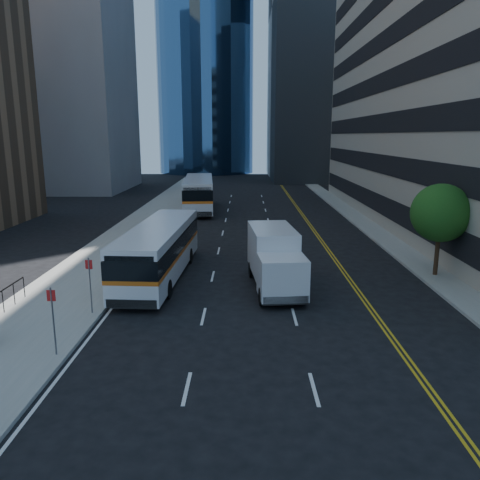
{
  "coord_description": "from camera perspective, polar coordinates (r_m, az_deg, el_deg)",
  "views": [
    {
      "loc": [
        -1.68,
        -17.3,
        7.77
      ],
      "look_at": [
        -1.92,
        4.9,
        2.8
      ],
      "focal_mm": 35.0,
      "sensor_mm": 36.0,
      "label": 1
    }
  ],
  "objects": [
    {
      "name": "box_truck",
      "position": [
        24.07,
        4.25,
        -2.24
      ],
      "size": [
        2.79,
        6.55,
        3.05
      ],
      "rotation": [
        0.0,
        0.0,
        0.1
      ],
      "color": "silver",
      "rests_on": "ground"
    },
    {
      "name": "sidewalk_west",
      "position": [
        43.89,
        -10.99,
        2.28
      ],
      "size": [
        5.0,
        90.0,
        0.15
      ],
      "primitive_type": "cube",
      "color": "gray",
      "rests_on": "ground"
    },
    {
      "name": "office_tower_north",
      "position": [
        94.11,
        14.12,
        25.93
      ],
      "size": [
        30.0,
        28.0,
        60.0
      ],
      "primitive_type": "cube",
      "color": "gray",
      "rests_on": "ground"
    },
    {
      "name": "bus_rear",
      "position": [
        50.09,
        -5.04,
        5.78
      ],
      "size": [
        3.89,
        13.33,
        3.39
      ],
      "rotation": [
        0.0,
        0.0,
        0.08
      ],
      "color": "silver",
      "rests_on": "ground"
    },
    {
      "name": "bus_front",
      "position": [
        26.23,
        -9.77,
        -1.15
      ],
      "size": [
        3.03,
        11.55,
        2.95
      ],
      "rotation": [
        0.0,
        0.0,
        -0.05
      ],
      "color": "silver",
      "rests_on": "ground"
    },
    {
      "name": "midrise_west",
      "position": [
        74.77,
        -21.24,
        19.28
      ],
      "size": [
        18.0,
        18.0,
        35.0
      ],
      "primitive_type": "cube",
      "color": "gray",
      "rests_on": "ground"
    },
    {
      "name": "ground",
      "position": [
        19.04,
        5.75,
        -11.53
      ],
      "size": [
        160.0,
        160.0,
        0.0
      ],
      "primitive_type": "plane",
      "color": "black",
      "rests_on": "ground"
    },
    {
      "name": "sidewalk_east",
      "position": [
        44.3,
        14.57,
        2.2
      ],
      "size": [
        2.0,
        90.0,
        0.15
      ],
      "primitive_type": "cube",
      "color": "gray",
      "rests_on": "ground"
    },
    {
      "name": "street_tree",
      "position": [
        27.77,
        23.27,
        3.04
      ],
      "size": [
        3.2,
        3.2,
        5.1
      ],
      "color": "#332114",
      "rests_on": "sidewalk_east"
    }
  ]
}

